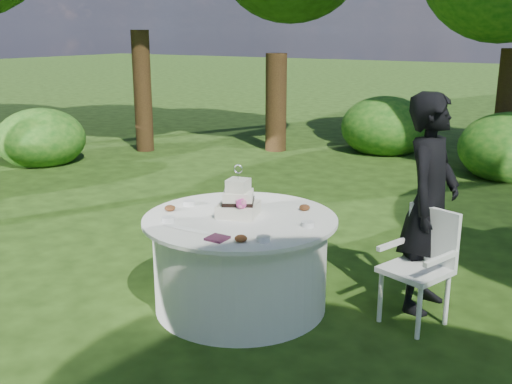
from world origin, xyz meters
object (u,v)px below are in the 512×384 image
at_px(cake, 238,202).
at_px(guest, 430,204).
at_px(chair, 423,258).
at_px(table, 240,262).
at_px(napkins, 217,238).

bearing_deg(cake, guest, 29.94).
relative_size(cake, chair, 0.47).
relative_size(table, cake, 3.69).
bearing_deg(chair, guest, 100.71).
xyz_separation_m(cake, chair, (1.37, 0.49, -0.36)).
height_order(napkins, cake, cake).
distance_m(cake, chair, 1.50).
relative_size(guest, chair, 1.96).
relative_size(guest, table, 1.13).
distance_m(table, chair, 1.44).
relative_size(table, chair, 1.73).
xyz_separation_m(napkins, chair, (1.18, 1.05, -0.26)).
bearing_deg(cake, napkins, -71.55).
distance_m(table, cake, 0.50).
bearing_deg(guest, napkins, 142.80).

